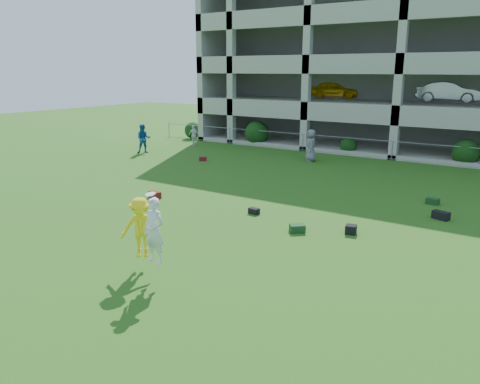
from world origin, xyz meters
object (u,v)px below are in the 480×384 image
Objects in this scene: bystander_b at (194,135)px; crate_d at (351,229)px; bystander_a at (144,139)px; bystander_c at (311,145)px; parking_garage at (432,60)px; frisbee_contest at (144,228)px.

crate_d is at bearing -35.26° from bystander_b.
bystander_a is 1.25× the size of bystander_b.
crate_d is (6.66, -11.10, -0.81)m from bystander_c.
bystander_a reaches higher than crate_d.
bystander_a is 21.55m from parking_garage.
parking_garage is (-2.65, 22.82, 5.86)m from crate_d.
crate_d is at bearing -1.73° from bystander_c.
bystander_b is at bearing -141.31° from parking_garage.
bystander_c is 0.98× the size of frisbee_contest.
bystander_b is 9.67m from bystander_c.
parking_garage is at bearing 88.16° from frisbee_contest.
parking_garage reaches higher than bystander_a.
crate_d is (17.15, -7.70, -0.80)m from bystander_a.
parking_garage reaches higher than crate_d.
bystander_a is 0.06× the size of parking_garage.
bystander_c is 17.40m from frisbee_contest.
bystander_b is 4.35× the size of crate_d.
parking_garage is at bearing 96.63° from crate_d.
bystander_c is at bearing 120.95° from crate_d.
parking_garage is (0.93, 28.84, 4.76)m from frisbee_contest.
bystander_c is at bearing -108.86° from parking_garage.
bystander_a is 5.42× the size of crate_d.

